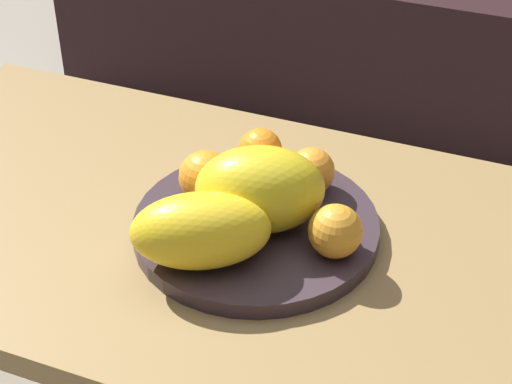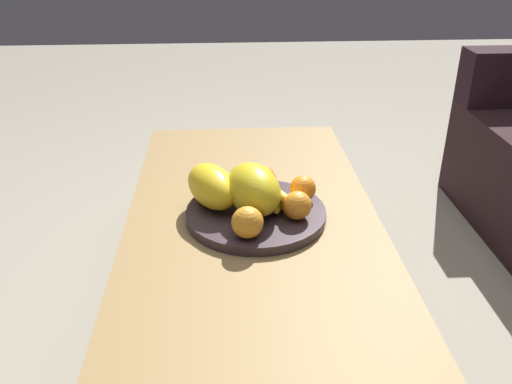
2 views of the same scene
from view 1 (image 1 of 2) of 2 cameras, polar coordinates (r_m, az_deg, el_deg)
coffee_table at (r=1.26m, az=-1.13°, el=-4.15°), size 1.26×0.64×0.39m
fruit_bowl at (r=1.23m, az=0.00°, el=-2.35°), size 0.36×0.36×0.03m
melon_large_front at (r=1.12m, az=-3.72°, el=-2.60°), size 0.21×0.18×0.10m
melon_smaller_beside at (r=1.17m, az=0.23°, el=0.12°), size 0.21×0.18×0.12m
orange_front at (r=1.31m, az=0.28°, el=2.82°), size 0.07×0.07×0.07m
orange_left at (r=1.24m, az=-3.41°, el=1.01°), size 0.08×0.08×0.08m
orange_right at (r=1.15m, az=5.34°, el=-2.63°), size 0.07×0.07×0.07m
orange_back at (r=1.26m, az=3.72°, el=1.40°), size 0.07×0.07×0.07m
banana_bunch at (r=1.24m, az=-0.10°, el=0.63°), size 0.16×0.12×0.06m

